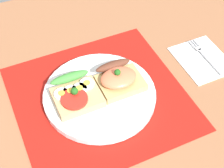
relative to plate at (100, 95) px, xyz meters
The scene contains 7 objects.
ground_plane 2.65cm from the plate, ahead, with size 120.00×90.00×3.20cm, color #915B3B.
placemat 0.90cm from the plate, ahead, with size 36.87×35.98×0.30cm, color #9E160F.
plate is the anchor object (origin of this frame).
sandwich_egg_tomato 5.69cm from the plate, behind, with size 9.89×9.80×4.10cm.
sandwich_salmon 5.55cm from the plate, ahead, with size 9.79×9.16×5.37cm.
napkin 27.77cm from the plate, ahead, with size 11.70×13.90×0.60cm, color white.
fork 28.69cm from the plate, ahead, with size 1.62×13.11×0.32cm.
Camera 1 is at (-17.48, -44.86, 59.17)cm, focal length 54.86 mm.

